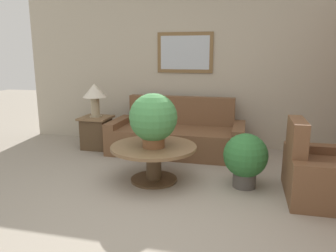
{
  "coord_description": "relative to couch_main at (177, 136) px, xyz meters",
  "views": [
    {
      "loc": [
        0.77,
        -2.92,
        1.61
      ],
      "look_at": [
        -0.35,
        1.63,
        0.57
      ],
      "focal_mm": 35.0,
      "sensor_mm": 36.0,
      "label": 1
    }
  ],
  "objects": [
    {
      "name": "ground_plane",
      "position": [
        0.34,
        -2.2,
        -0.28
      ],
      "size": [
        20.0,
        20.0,
        0.0
      ],
      "primitive_type": "plane",
      "color": "gray"
    },
    {
      "name": "wall_back",
      "position": [
        0.33,
        0.61,
        1.03
      ],
      "size": [
        6.69,
        0.09,
        2.6
      ],
      "color": "#B2A893",
      "rests_on": "ground_plane"
    },
    {
      "name": "couch_main",
      "position": [
        0.0,
        0.0,
        0.0
      ],
      "size": [
        2.18,
        0.91,
        0.9
      ],
      "color": "brown",
      "rests_on": "ground_plane"
    },
    {
      "name": "armchair",
      "position": [
        2.0,
        -1.34,
        -0.0
      ],
      "size": [
        0.91,
        0.97,
        0.9
      ],
      "rotation": [
        0.0,
        0.0,
        1.58
      ],
      "color": "brown",
      "rests_on": "ground_plane"
    },
    {
      "name": "coffee_table",
      "position": [
        -0.02,
        -1.28,
        0.06
      ],
      "size": [
        1.09,
        1.09,
        0.47
      ],
      "color": "#4C3823",
      "rests_on": "ground_plane"
    },
    {
      "name": "side_table",
      "position": [
        -1.41,
        -0.08,
        0.0
      ],
      "size": [
        0.5,
        0.5,
        0.55
      ],
      "color": "#4C3823",
      "rests_on": "ground_plane"
    },
    {
      "name": "table_lamp",
      "position": [
        -1.41,
        -0.08,
        0.67
      ],
      "size": [
        0.4,
        0.4,
        0.57
      ],
      "color": "tan",
      "rests_on": "side_table"
    },
    {
      "name": "potted_plant_on_table",
      "position": [
        -0.01,
        -1.34,
        0.55
      ],
      "size": [
        0.6,
        0.6,
        0.67
      ],
      "color": "brown",
      "rests_on": "coffee_table"
    },
    {
      "name": "potted_plant_floor",
      "position": [
        1.12,
        -1.21,
        0.1
      ],
      "size": [
        0.54,
        0.54,
        0.67
      ],
      "color": "#4C4742",
      "rests_on": "ground_plane"
    }
  ]
}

